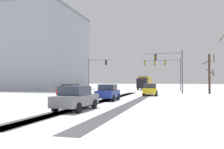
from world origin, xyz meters
name	(u,v)px	position (x,y,z in m)	size (l,w,h in m)	color
wheel_track_left_lane	(137,101)	(4.15, 14.27, 0.00)	(1.08, 31.39, 0.01)	#4C4C51
wheel_track_right_lane	(107,100)	(0.98, 14.27, 0.00)	(0.90, 31.39, 0.01)	#4C4C51
wheel_track_center	(104,100)	(0.68, 14.27, 0.00)	(1.05, 31.39, 0.01)	#4C4C51
wheel_track_oncoming	(108,100)	(1.08, 14.27, 0.00)	(1.05, 31.39, 0.01)	#4C4C51
sidewalk_kerb_right	(204,103)	(10.25, 12.84, 0.06)	(4.00, 31.39, 0.12)	white
traffic_signal_far_right	(165,67)	(5.87, 38.41, 4.84)	(7.46, 0.59, 6.50)	#56565B
traffic_signal_far_left	(95,69)	(-7.42, 34.53, 4.38)	(5.37, 0.38, 6.50)	#56565B
traffic_signal_near_right	(172,65)	(7.34, 26.61, 4.40)	(5.61, 0.45, 6.50)	#56565B
car_yellow_cab_lead	(150,89)	(4.55, 23.06, 0.82)	(1.93, 4.15, 1.62)	yellow
car_red_second	(71,90)	(-4.75, 17.78, 0.82)	(2.00, 4.18, 1.62)	red
car_blue_third	(108,92)	(1.24, 13.91, 0.82)	(1.97, 4.17, 1.62)	#233899
car_grey_fourth	(76,98)	(1.39, 5.61, 0.82)	(1.99, 4.18, 1.62)	slate
box_truck_delivery	(144,82)	(1.06, 44.02, 1.63)	(2.53, 7.48, 3.02)	black
bare_tree_sidewalk_far	(210,73)	(12.95, 29.52, 3.22)	(1.83, 1.83, 6.08)	#423023
office_building_far_left_block	(24,51)	(-27.39, 39.58, 9.14)	(26.25, 20.58, 18.26)	#9399A3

